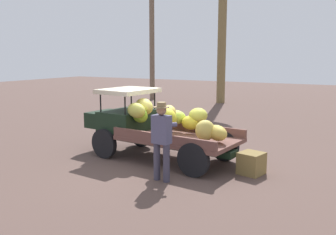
# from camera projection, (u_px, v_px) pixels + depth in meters

# --- Properties ---
(ground_plane) EXTENTS (60.00, 60.00, 0.00)m
(ground_plane) POSITION_uv_depth(u_px,v_px,m) (161.00, 161.00, 9.72)
(ground_plane) COLOR brown
(truck) EXTENTS (4.57, 2.14, 1.84)m
(truck) POSITION_uv_depth(u_px,v_px,m) (151.00, 124.00, 9.94)
(truck) COLOR black
(truck) RESTS_ON ground
(farmer) EXTENTS (0.52, 0.47, 1.76)m
(farmer) POSITION_uv_depth(u_px,v_px,m) (162.00, 137.00, 8.04)
(farmer) COLOR #3D3A4C
(farmer) RESTS_ON ground
(wooden_crate) EXTENTS (0.63, 0.63, 0.52)m
(wooden_crate) POSITION_uv_depth(u_px,v_px,m) (251.00, 163.00, 8.62)
(wooden_crate) COLOR olive
(wooden_crate) RESTS_ON ground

